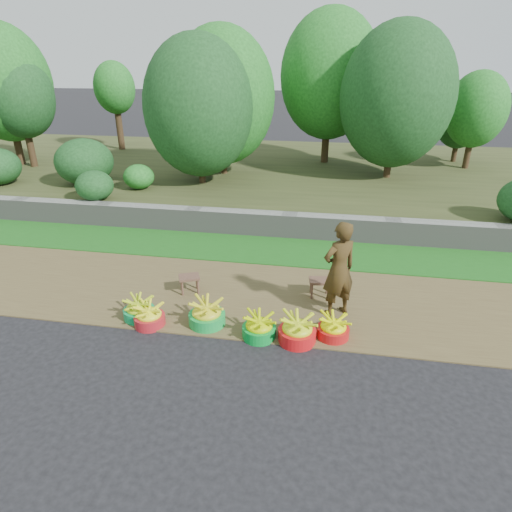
% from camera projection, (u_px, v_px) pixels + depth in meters
% --- Properties ---
extents(ground_plane, '(120.00, 120.00, 0.00)m').
position_uv_depth(ground_plane, '(259.00, 343.00, 6.03)').
color(ground_plane, black).
rests_on(ground_plane, ground).
extents(dirt_shoulder, '(80.00, 2.50, 0.02)m').
position_uv_depth(dirt_shoulder, '(271.00, 299.00, 7.15)').
color(dirt_shoulder, brown).
rests_on(dirt_shoulder, ground).
extents(grass_verge, '(80.00, 1.50, 0.04)m').
position_uv_depth(grass_verge, '(285.00, 251.00, 8.94)').
color(grass_verge, '#1B5D18').
rests_on(grass_verge, ground).
extents(retaining_wall, '(80.00, 0.35, 0.55)m').
position_uv_depth(retaining_wall, '(289.00, 225.00, 9.60)').
color(retaining_wall, slate).
rests_on(retaining_wall, ground).
extents(earth_bank, '(80.00, 10.00, 0.50)m').
position_uv_depth(earth_bank, '(305.00, 175.00, 14.00)').
color(earth_bank, '#383F1D').
rests_on(earth_bank, ground).
extents(vegetation, '(33.27, 7.76, 4.71)m').
position_uv_depth(vegetation, '(264.00, 99.00, 12.35)').
color(vegetation, '#352515').
rests_on(vegetation, earth_bank).
extents(basin_a, '(0.47, 0.47, 0.35)m').
position_uv_depth(basin_a, '(139.00, 310.00, 6.55)').
color(basin_a, '#0A8B48').
rests_on(basin_a, ground).
extents(basin_b, '(0.46, 0.46, 0.35)m').
position_uv_depth(basin_b, '(149.00, 316.00, 6.39)').
color(basin_b, '#A91C23').
rests_on(basin_b, ground).
extents(basin_c, '(0.55, 0.55, 0.41)m').
position_uv_depth(basin_c, '(207.00, 314.00, 6.38)').
color(basin_c, green).
rests_on(basin_c, ground).
extents(basin_d, '(0.49, 0.49, 0.36)m').
position_uv_depth(basin_d, '(259.00, 327.00, 6.10)').
color(basin_d, '#078E2E').
rests_on(basin_d, ground).
extents(basin_e, '(0.54, 0.54, 0.40)m').
position_uv_depth(basin_e, '(297.00, 330.00, 6.00)').
color(basin_e, red).
rests_on(basin_e, ground).
extents(basin_f, '(0.46, 0.46, 0.35)m').
position_uv_depth(basin_f, '(333.00, 328.00, 6.10)').
color(basin_f, '#B51515').
rests_on(basin_f, ground).
extents(stool_left, '(0.42, 0.38, 0.30)m').
position_uv_depth(stool_left, '(189.00, 279.00, 7.24)').
color(stool_left, brown).
rests_on(stool_left, dirt_shoulder).
extents(stool_right, '(0.38, 0.31, 0.31)m').
position_uv_depth(stool_right, '(320.00, 283.00, 7.11)').
color(stool_right, brown).
rests_on(stool_right, dirt_shoulder).
extents(vendor_woman, '(0.66, 0.62, 1.52)m').
position_uv_depth(vendor_woman, '(339.00, 270.00, 6.40)').
color(vendor_woman, black).
rests_on(vendor_woman, dirt_shoulder).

